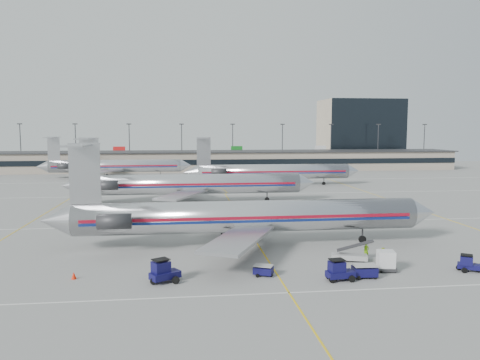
{
  "coord_description": "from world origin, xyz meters",
  "views": [
    {
      "loc": [
        -8.25,
        -53.68,
        13.03
      ],
      "look_at": [
        1.24,
        25.44,
        4.5
      ],
      "focal_mm": 35.0,
      "sensor_mm": 36.0,
      "label": 1
    }
  ],
  "objects": [
    {
      "name": "jet_third_row",
      "position": [
        11.77,
        54.12,
        3.34
      ],
      "size": [
        42.05,
        25.87,
        11.5
      ],
      "color": "silver",
      "rests_on": "ground"
    },
    {
      "name": "ramp_worker_near",
      "position": [
        9.91,
        -9.39,
        0.87
      ],
      "size": [
        0.73,
        0.59,
        1.74
      ],
      "primitive_type": "imported",
      "rotation": [
        0.0,
        0.0,
        0.3
      ],
      "color": "#7DCB13",
      "rests_on": "ground"
    },
    {
      "name": "light_mast_row",
      "position": [
        0.0,
        112.0,
        8.58
      ],
      "size": [
        163.6,
        0.4,
        15.28
      ],
      "color": "#38383D",
      "rests_on": "ground"
    },
    {
      "name": "tug_right",
      "position": [
        17.71,
        -14.35,
        0.73
      ],
      "size": [
        2.18,
        1.89,
        1.6
      ],
      "rotation": [
        0.0,
        0.0,
        -0.57
      ],
      "color": "#0D0B3D",
      "rests_on": "ground"
    },
    {
      "name": "uld_container",
      "position": [
        10.22,
        -13.33,
        0.96
      ],
      "size": [
        2.05,
        1.81,
        1.9
      ],
      "rotation": [
        0.0,
        0.0,
        -0.19
      ],
      "color": "#2D2D30",
      "rests_on": "ground"
    },
    {
      "name": "jet_foreground",
      "position": [
        -2.05,
        -2.28,
        3.41
      ],
      "size": [
        44.86,
        26.41,
        11.74
      ],
      "color": "silver",
      "rests_on": "ground"
    },
    {
      "name": "ground",
      "position": [
        0.0,
        0.0,
        0.0
      ],
      "size": [
        260.0,
        260.0,
        0.0
      ],
      "primitive_type": "plane",
      "color": "gray",
      "rests_on": "ground"
    },
    {
      "name": "terminal",
      "position": [
        0.0,
        97.97,
        3.16
      ],
      "size": [
        162.0,
        17.0,
        6.25
      ],
      "color": "gray",
      "rests_on": "ground"
    },
    {
      "name": "cart_inner",
      "position": [
        -1.3,
        -13.34,
        0.51
      ],
      "size": [
        2.0,
        1.74,
        0.95
      ],
      "rotation": [
        0.0,
        0.0,
        -0.42
      ],
      "color": "#0D0B3D",
      "rests_on": "ground"
    },
    {
      "name": "tug_left",
      "position": [
        -10.15,
        -14.15,
        0.94
      ],
      "size": [
        2.82,
        2.4,
        2.06
      ],
      "rotation": [
        0.0,
        0.0,
        0.55
      ],
      "color": "#0D0B3D",
      "rests_on": "ground"
    },
    {
      "name": "distant_building",
      "position": [
        62.0,
        128.0,
        12.5
      ],
      "size": [
        30.0,
        20.0,
        25.0
      ],
      "primitive_type": "cube",
      "color": "tan",
      "rests_on": "ground"
    },
    {
      "name": "tug_center",
      "position": [
        4.95,
        -15.56,
        0.88
      ],
      "size": [
        2.5,
        1.49,
        1.92
      ],
      "rotation": [
        0.0,
        0.0,
        0.13
      ],
      "color": "#0D0B3D",
      "rests_on": "ground"
    },
    {
      "name": "jet_back_row",
      "position": [
        -27.76,
        77.22,
        3.3
      ],
      "size": [
        41.51,
        25.53,
        11.35
      ],
      "color": "silver",
      "rests_on": "ground"
    },
    {
      "name": "apron_markings",
      "position": [
        0.0,
        10.0,
        0.01
      ],
      "size": [
        160.0,
        0.15,
        0.02
      ],
      "primitive_type": "cube",
      "color": "silver",
      "rests_on": "ground"
    },
    {
      "name": "cone_left",
      "position": [
        -18.01,
        -12.32,
        0.32
      ],
      "size": [
        0.59,
        0.59,
        0.63
      ],
      "primitive_type": "cone",
      "rotation": [
        0.0,
        0.0,
        -0.33
      ],
      "color": "red",
      "rests_on": "ground"
    },
    {
      "name": "ramp_worker_far",
      "position": [
        10.99,
        -11.04,
        0.8
      ],
      "size": [
        0.98,
        0.97,
        1.6
      ],
      "primitive_type": "imported",
      "rotation": [
        0.0,
        0.0,
        -0.78
      ],
      "color": "#A4C012",
      "rests_on": "ground"
    },
    {
      "name": "cart_outer",
      "position": [
        7.51,
        -14.99,
        0.62
      ],
      "size": [
        2.12,
        1.51,
        1.16
      ],
      "rotation": [
        0.0,
        0.0,
        -0.06
      ],
      "color": "#0D0B3D",
      "rests_on": "ground"
    },
    {
      "name": "cone_right",
      "position": [
        19.03,
        -13.45,
        0.3
      ],
      "size": [
        0.54,
        0.54,
        0.59
      ],
      "primitive_type": "cone",
      "rotation": [
        0.0,
        0.0,
        0.3
      ],
      "color": "red",
      "rests_on": "ground"
    },
    {
      "name": "jet_second_row",
      "position": [
        -7.7,
        29.99,
        3.44
      ],
      "size": [
        45.23,
        26.63,
        11.84
      ],
      "color": "silver",
      "rests_on": "ground"
    },
    {
      "name": "belt_loader",
      "position": [
        8.1,
        -9.75,
        0.59
      ],
      "size": [
        4.27,
        2.24,
        2.19
      ],
      "rotation": [
        0.0,
        0.0,
        -0.3
      ],
      "color": "#969696",
      "rests_on": "ground"
    }
  ]
}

